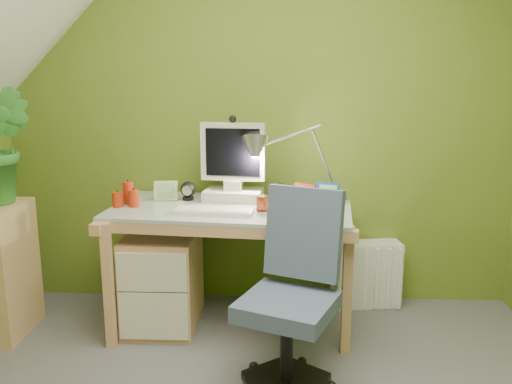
{
  "coord_description": "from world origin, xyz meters",
  "views": [
    {
      "loc": [
        0.12,
        -1.79,
        1.47
      ],
      "look_at": [
        0.0,
        1.0,
        0.85
      ],
      "focal_mm": 38.0,
      "sensor_mm": 36.0,
      "label": 1
    }
  ],
  "objects_px": {
    "desk_lamp": "(310,146)",
    "side_ledge": "(0,270)",
    "desk": "(232,267)",
    "task_chair": "(287,306)",
    "radiator": "(367,274)",
    "monitor": "(233,156)"
  },
  "relations": [
    {
      "from": "desk_lamp",
      "to": "side_ledge",
      "type": "height_order",
      "value": "desk_lamp"
    },
    {
      "from": "monitor",
      "to": "side_ledge",
      "type": "relative_size",
      "value": 0.7
    },
    {
      "from": "desk_lamp",
      "to": "monitor",
      "type": "bearing_deg",
      "value": -173.55
    },
    {
      "from": "task_chair",
      "to": "radiator",
      "type": "height_order",
      "value": "task_chair"
    },
    {
      "from": "monitor",
      "to": "radiator",
      "type": "bearing_deg",
      "value": 15.8
    },
    {
      "from": "task_chair",
      "to": "radiator",
      "type": "xyz_separation_m",
      "value": [
        0.52,
        0.97,
        -0.21
      ]
    },
    {
      "from": "radiator",
      "to": "desk_lamp",
      "type": "bearing_deg",
      "value": -169.12
    },
    {
      "from": "desk_lamp",
      "to": "desk",
      "type": "bearing_deg",
      "value": -151.75
    },
    {
      "from": "desk",
      "to": "radiator",
      "type": "bearing_deg",
      "value": 26.55
    },
    {
      "from": "side_ledge",
      "to": "task_chair",
      "type": "distance_m",
      "value": 1.69
    },
    {
      "from": "desk",
      "to": "task_chair",
      "type": "xyz_separation_m",
      "value": [
        0.31,
        -0.65,
        0.06
      ]
    },
    {
      "from": "monitor",
      "to": "task_chair",
      "type": "distance_m",
      "value": 1.06
    },
    {
      "from": "task_chair",
      "to": "radiator",
      "type": "relative_size",
      "value": 2.01
    },
    {
      "from": "monitor",
      "to": "side_ledge",
      "type": "height_order",
      "value": "monitor"
    },
    {
      "from": "desk_lamp",
      "to": "radiator",
      "type": "relative_size",
      "value": 1.56
    },
    {
      "from": "desk_lamp",
      "to": "task_chair",
      "type": "xyz_separation_m",
      "value": [
        -0.14,
        -0.83,
        -0.63
      ]
    },
    {
      "from": "desk",
      "to": "monitor",
      "type": "bearing_deg",
      "value": 95.68
    },
    {
      "from": "side_ledge",
      "to": "task_chair",
      "type": "height_order",
      "value": "task_chair"
    },
    {
      "from": "desk",
      "to": "side_ledge",
      "type": "height_order",
      "value": "side_ledge"
    },
    {
      "from": "side_ledge",
      "to": "desk_lamp",
      "type": "bearing_deg",
      "value": 10.87
    },
    {
      "from": "side_ledge",
      "to": "monitor",
      "type": "bearing_deg",
      "value": 14.5
    },
    {
      "from": "desk_lamp",
      "to": "radiator",
      "type": "xyz_separation_m",
      "value": [
        0.39,
        0.14,
        -0.84
      ]
    }
  ]
}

